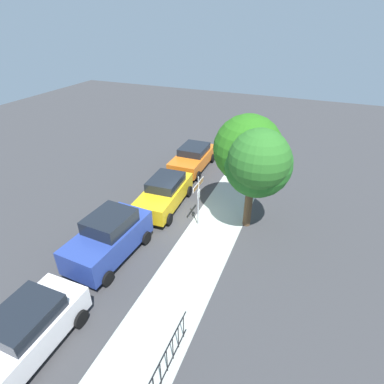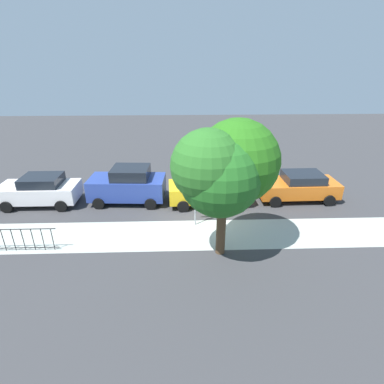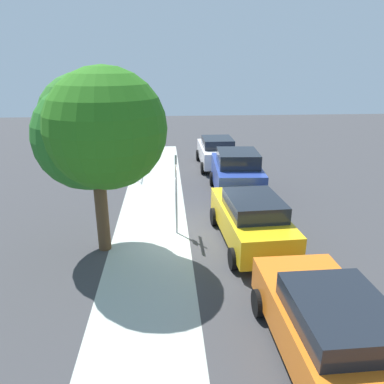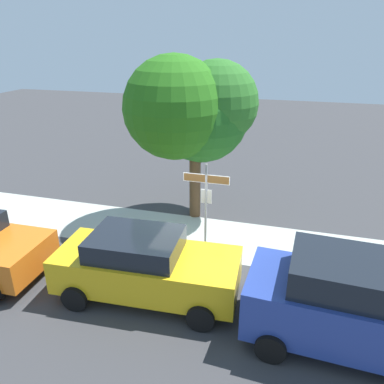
% 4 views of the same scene
% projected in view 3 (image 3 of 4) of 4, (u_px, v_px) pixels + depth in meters
% --- Properties ---
extents(ground_plane, '(60.00, 60.00, 0.00)m').
position_uv_depth(ground_plane, '(188.00, 232.00, 12.78)').
color(ground_plane, '#38383A').
extents(sidewalk_strip, '(24.00, 2.60, 0.00)m').
position_uv_depth(sidewalk_strip, '(153.00, 211.00, 14.57)').
color(sidewalk_strip, '#A6ADA5').
rests_on(sidewalk_strip, ground_plane).
extents(street_sign, '(1.33, 0.07, 2.80)m').
position_uv_depth(street_sign, '(176.00, 182.00, 12.05)').
color(street_sign, '#9EA0A5').
rests_on(street_sign, ground_plane).
extents(shade_tree, '(4.24, 3.91, 5.60)m').
position_uv_depth(shade_tree, '(94.00, 130.00, 10.23)').
color(shade_tree, brown).
rests_on(shade_tree, ground_plane).
extents(car_orange, '(4.51, 2.21, 1.60)m').
position_uv_depth(car_orange, '(332.00, 329.00, 6.89)').
color(car_orange, orange).
rests_on(car_orange, ground_plane).
extents(car_yellow, '(4.56, 2.21, 1.70)m').
position_uv_depth(car_yellow, '(251.00, 219.00, 11.67)').
color(car_yellow, gold).
rests_on(car_yellow, ground_plane).
extents(car_blue, '(4.28, 2.33, 2.06)m').
position_uv_depth(car_blue, '(236.00, 173.00, 15.98)').
color(car_blue, '#273D90').
rests_on(car_blue, ground_plane).
extents(car_white, '(4.23, 2.07, 1.70)m').
position_uv_depth(car_white, '(217.00, 152.00, 20.57)').
color(car_white, silver).
rests_on(car_white, ground_plane).
extents(iron_fence, '(4.55, 0.04, 1.07)m').
position_uv_depth(iron_fence, '(138.00, 160.00, 20.11)').
color(iron_fence, black).
rests_on(iron_fence, ground_plane).
extents(utility_shed, '(3.10, 2.82, 2.50)m').
position_uv_depth(utility_shed, '(119.00, 133.00, 23.78)').
color(utility_shed, '#998466').
rests_on(utility_shed, ground_plane).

